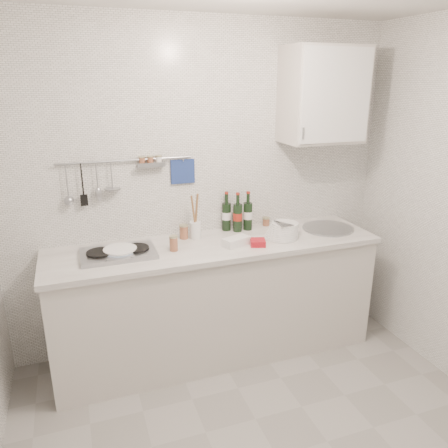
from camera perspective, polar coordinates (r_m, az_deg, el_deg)
name	(u,v)px	position (r m, az deg, el deg)	size (l,w,h in m)	color
back_wall	(203,190)	(3.38, -2.76, 4.44)	(3.00, 0.02, 2.50)	silver
counter	(217,302)	(3.41, -0.96, -10.14)	(2.44, 0.64, 0.96)	beige
wall_rail	(124,174)	(3.19, -12.99, 6.40)	(0.98, 0.09, 0.34)	#93969B
wall_cabinet	(323,95)	(3.49, 12.86, 16.09)	(0.60, 0.38, 0.70)	beige
plate_stack_hob	(119,252)	(3.06, -13.56, -3.60)	(0.25, 0.25, 0.05)	#4770A2
plate_stack_sink	(283,231)	(3.34, 7.69, -0.86)	(0.27, 0.26, 0.11)	white
wine_bottles	(237,212)	(3.43, 1.76, 1.64)	(0.24, 0.13, 0.31)	black
butter_dish	(236,241)	(3.16, 1.62, -2.28)	(0.20, 0.10, 0.06)	white
strawberry_punnet	(258,243)	(3.16, 4.43, -2.43)	(0.11, 0.11, 0.04)	#AC131B
utensil_crock	(196,228)	(3.29, -3.74, -0.49)	(0.08, 0.08, 0.35)	white
jar_a	(184,232)	(3.29, -5.28, -0.99)	(0.07, 0.07, 0.11)	brown
jar_b	(266,221)	(3.60, 5.52, 0.35)	(0.06, 0.06, 0.07)	brown
jar_c	(279,226)	(3.47, 7.23, -0.27)	(0.07, 0.07, 0.08)	brown
jar_d	(174,243)	(3.07, -6.60, -2.51)	(0.06, 0.06, 0.11)	brown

